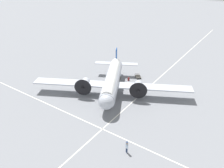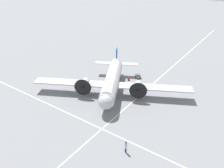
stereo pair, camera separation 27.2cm
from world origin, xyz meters
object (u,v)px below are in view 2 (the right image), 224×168
(airliner_main, at_px, (112,81))
(suitcase_near_door, at_px, (129,79))
(passenger_boarding, at_px, (120,75))
(baggage_cart, at_px, (138,76))
(crew_foreground, at_px, (126,146))

(airliner_main, relative_size, suitcase_near_door, 39.43)
(airliner_main, distance_m, passenger_boarding, 5.82)
(passenger_boarding, xyz_separation_m, baggage_cart, (3.13, -2.52, -0.86))
(airliner_main, distance_m, baggage_cart, 8.85)
(airliner_main, bearing_deg, passenger_boarding, 169.83)
(suitcase_near_door, bearing_deg, passenger_boarding, 118.96)
(suitcase_near_door, distance_m, baggage_cart, 2.46)
(airliner_main, distance_m, suitcase_near_door, 6.63)
(passenger_boarding, distance_m, suitcase_near_door, 1.96)
(baggage_cart, bearing_deg, passenger_boarding, -83.80)
(airliner_main, bearing_deg, suitcase_near_door, 153.63)
(passenger_boarding, bearing_deg, baggage_cart, 150.63)
(passenger_boarding, bearing_deg, crew_foreground, 44.49)
(suitcase_near_door, relative_size, baggage_cart, 0.35)
(airliner_main, xyz_separation_m, baggage_cart, (8.51, -0.84, -2.26))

